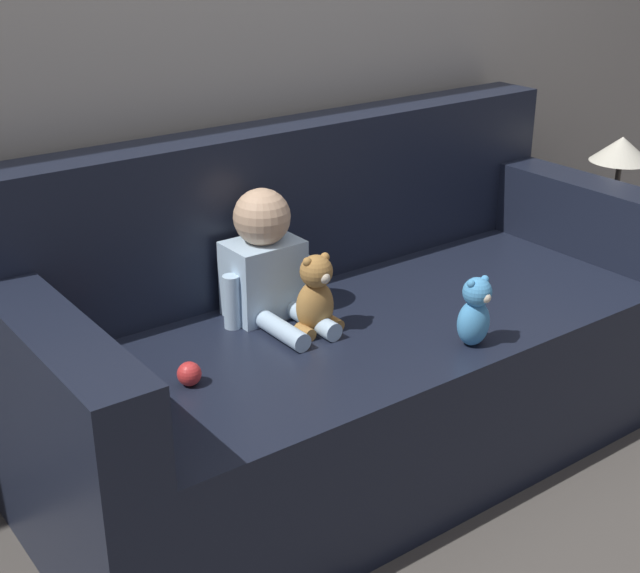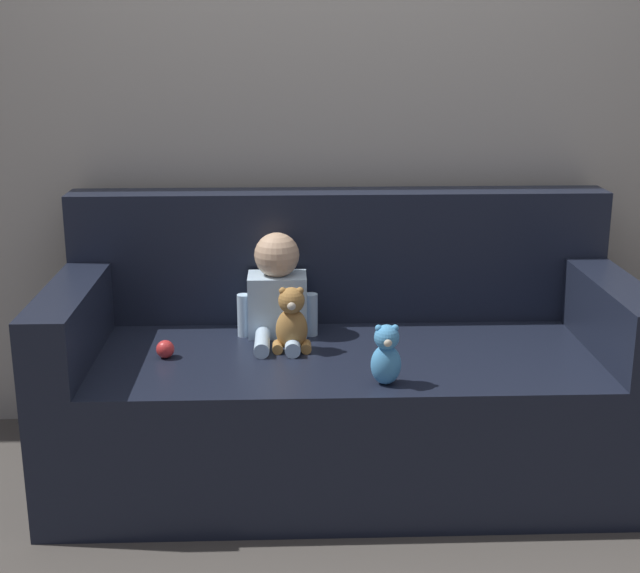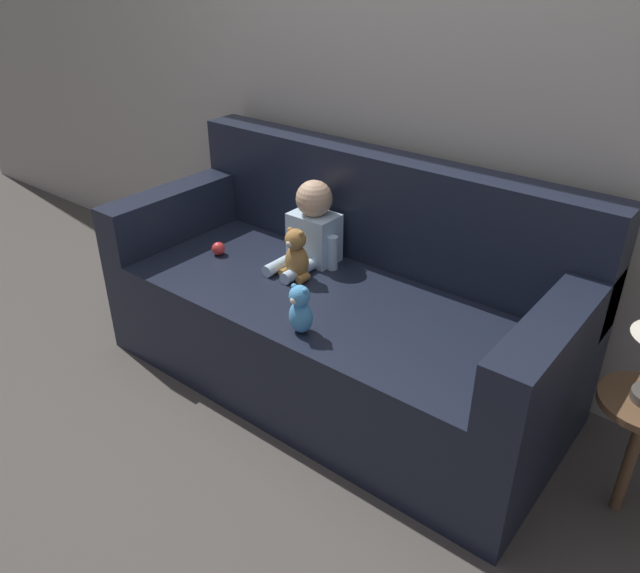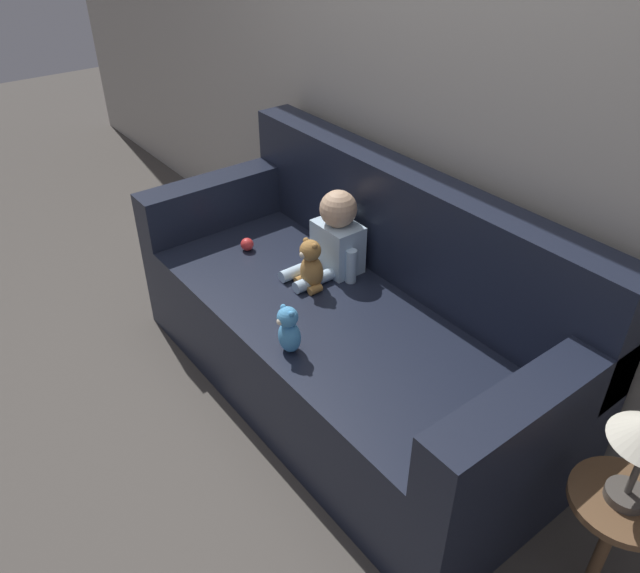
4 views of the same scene
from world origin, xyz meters
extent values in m
plane|color=#4C4742|center=(0.00, 0.00, 0.00)|extent=(12.00, 12.00, 0.00)
cube|color=#ADA89E|center=(0.00, 0.53, 1.30)|extent=(8.00, 0.05, 2.60)
cube|color=black|center=(0.00, 0.00, 0.24)|extent=(2.01, 0.89, 0.48)
cube|color=black|center=(0.00, 0.36, 0.73)|extent=(2.01, 0.18, 0.49)
cube|color=black|center=(-0.93, 0.00, 0.60)|extent=(0.16, 0.89, 0.25)
cube|color=black|center=(0.93, 0.00, 0.60)|extent=(0.16, 0.89, 0.25)
cube|color=silver|center=(-0.23, 0.16, 0.59)|extent=(0.21, 0.15, 0.22)
sphere|color=tan|center=(-0.23, 0.16, 0.78)|extent=(0.16, 0.16, 0.16)
cylinder|color=silver|center=(-0.29, -0.01, 0.51)|extent=(0.05, 0.19, 0.05)
cylinder|color=silver|center=(-0.18, -0.01, 0.51)|extent=(0.05, 0.19, 0.05)
cylinder|color=silver|center=(-0.35, 0.14, 0.56)|extent=(0.05, 0.05, 0.16)
cylinder|color=silver|center=(-0.11, 0.14, 0.56)|extent=(0.05, 0.05, 0.16)
ellipsoid|color=#AD7A3D|center=(-0.18, -0.02, 0.55)|extent=(0.11, 0.09, 0.15)
sphere|color=#AD7A3D|center=(-0.18, -0.02, 0.66)|extent=(0.09, 0.09, 0.09)
sphere|color=#AD7A3D|center=(-0.21, -0.02, 0.70)|extent=(0.03, 0.03, 0.03)
sphere|color=#AD7A3D|center=(-0.15, -0.02, 0.70)|extent=(0.03, 0.03, 0.03)
sphere|color=beige|center=(-0.18, -0.06, 0.66)|extent=(0.03, 0.03, 0.03)
cylinder|color=#AD7A3D|center=(-0.23, -0.04, 0.50)|extent=(0.04, 0.06, 0.04)
cylinder|color=#AD7A3D|center=(-0.13, -0.04, 0.50)|extent=(0.04, 0.06, 0.04)
ellipsoid|color=#4C9EDB|center=(0.11, -0.34, 0.54)|extent=(0.10, 0.08, 0.13)
sphere|color=#4C9EDB|center=(0.11, -0.34, 0.64)|extent=(0.08, 0.08, 0.08)
sphere|color=#4C9EDB|center=(0.08, -0.34, 0.67)|extent=(0.02, 0.02, 0.02)
sphere|color=#4C9EDB|center=(0.13, -0.34, 0.67)|extent=(0.02, 0.02, 0.02)
sphere|color=beige|center=(0.11, -0.37, 0.63)|extent=(0.03, 0.03, 0.03)
sphere|color=red|center=(-0.61, -0.08, 0.51)|extent=(0.06, 0.06, 0.06)
camera|label=1|loc=(-1.51, -1.82, 1.58)|focal=50.00mm
camera|label=2|loc=(-0.19, -2.93, 1.54)|focal=50.00mm
camera|label=3|loc=(1.39, -1.82, 1.76)|focal=35.00mm
camera|label=4|loc=(1.61, -1.34, 1.99)|focal=35.00mm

